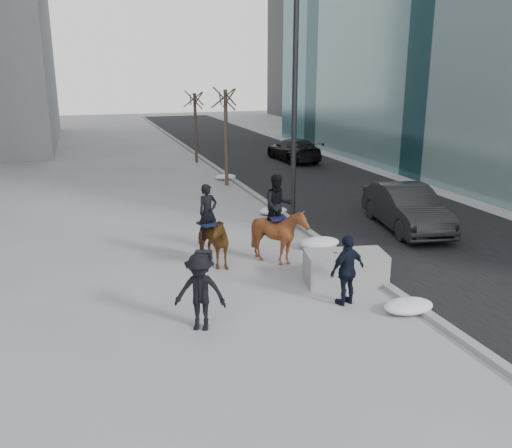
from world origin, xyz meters
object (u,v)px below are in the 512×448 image
object	(u,v)px
car_near	(406,208)
mounted_right	(279,229)
mounted_left	(209,236)
planter	(345,268)

from	to	relation	value
car_near	mounted_right	bearing A→B (deg)	-151.40
car_near	mounted_left	size ratio (longest dim) A/B	2.00
mounted_left	mounted_right	xyz separation A→B (m)	(1.99, -0.43, 0.17)
car_near	planter	bearing A→B (deg)	-128.68
car_near	mounted_left	xyz separation A→B (m)	(-7.55, -1.49, 0.10)
car_near	mounted_right	size ratio (longest dim) A/B	1.81
car_near	mounted_right	world-z (taller)	mounted_right
mounted_left	mounted_right	distance (m)	2.04
mounted_left	car_near	bearing A→B (deg)	11.15
planter	mounted_right	world-z (taller)	mounted_right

